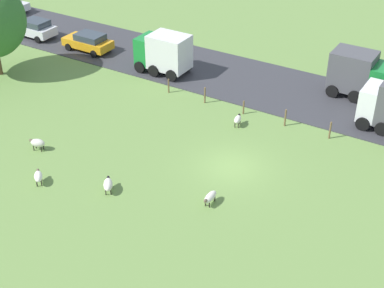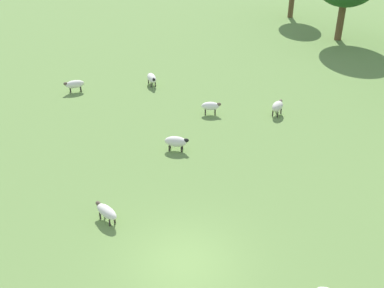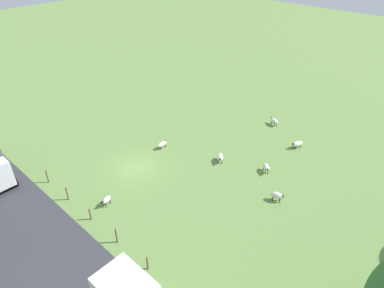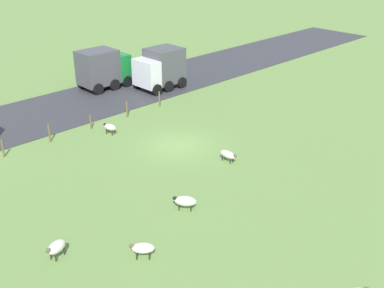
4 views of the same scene
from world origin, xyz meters
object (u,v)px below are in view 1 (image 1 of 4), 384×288
Objects in this scene: truck_0 at (164,52)px; car_3 at (88,42)px; sheep_2 at (38,176)px; car_0 at (35,28)px; sheep_3 at (238,119)px; car_1 at (7,3)px; truck_2 at (359,74)px; sheep_0 at (38,143)px; sheep_1 at (108,184)px; sheep_6 at (210,197)px.

truck_0 is 0.97× the size of car_3.
truck_0 reaches higher than car_3.
car_0 is (16.86, 16.92, 0.42)m from sheep_2.
car_1 is (8.48, 31.58, 0.38)m from sheep_3.
truck_2 reaches higher than sheep_3.
sheep_0 reaches higher than sheep_2.
sheep_0 is at bearing 80.43° from sheep_1.
sheep_0 is at bearing -129.31° from car_1.
sheep_2 is at bearing -172.30° from truck_0.
sheep_3 reaches higher than sheep_6.
car_1 is 14.60m from car_3.
sheep_0 is 20.12m from car_0.
car_3 is at bearing 28.71° from sheep_0.
truck_0 is 0.94× the size of car_1.
sheep_1 is 6.00m from sheep_6.
sheep_6 is 0.31× the size of car_0.
sheep_6 is at bearing -162.41° from sheep_3.
sheep_3 is at bearing -15.32° from sheep_1.
sheep_1 reaches higher than sheep_2.
truck_0 is at bearing 42.21° from sheep_6.
sheep_0 is at bearing -151.29° from car_3.
car_1 reaches higher than sheep_6.
sheep_6 is 24.20m from car_3.
sheep_1 is 0.28× the size of truck_0.
truck_0 is at bearing 63.56° from sheep_3.
truck_0 is (16.75, 2.26, 1.29)m from sheep_2.
sheep_3 is at bearing 147.37° from truck_2.
sheep_0 is 1.08× the size of sheep_2.
car_1 is (3.79, 7.73, -0.03)m from car_0.
truck_0 is 1.06× the size of car_0.
car_3 reaches higher than sheep_1.
car_3 is at bearing 99.64° from truck_2.
truck_2 reaches higher than sheep_6.
car_1 is (20.66, 24.65, 0.39)m from sheep_2.
truck_0 reaches higher than sheep_6.
sheep_3 is 10.35m from truck_0.
car_1 is 1.02× the size of car_3.
sheep_0 is 14.15m from truck_0.
sheep_1 is at bearing -99.57° from sheep_0.
sheep_1 is 21.19m from truck_2.
sheep_6 is (-8.56, -2.71, -0.05)m from sheep_3.
car_0 is (15.33, 20.94, 0.43)m from sheep_1.
sheep_6 is at bearing -69.45° from sheep_2.
sheep_1 is 16.51m from truck_0.
sheep_6 is 38.30m from car_1.
car_0 reaches higher than sheep_6.
sheep_3 is at bearing -29.66° from sheep_2.
sheep_1 is 1.16× the size of sheep_2.
sheep_0 is 1.05× the size of sheep_3.
truck_2 is at bearing -23.70° from sheep_1.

